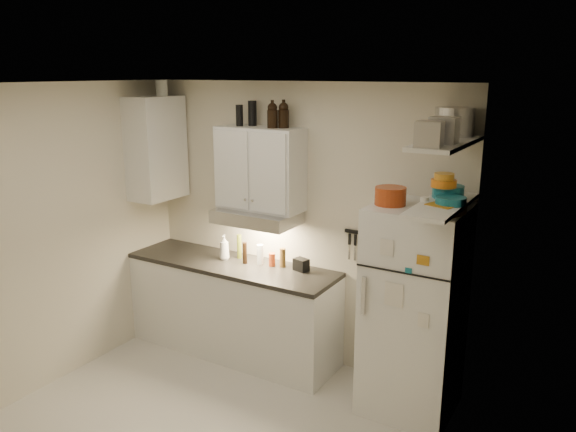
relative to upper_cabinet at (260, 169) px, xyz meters
The scene contains 35 objects.
ceiling 1.58m from the upper_cabinet, 77.33° to the right, with size 3.20×3.00×0.02m, color white.
back_wall 0.63m from the upper_cabinet, 30.26° to the left, with size 3.20×0.02×2.60m, color beige.
left_wall 1.94m from the upper_cabinet, 134.46° to the right, with size 0.02×3.00×2.60m, color beige.
right_wall 2.39m from the upper_cabinet, 34.95° to the right, with size 0.02×3.00×2.60m, color beige.
base_cabinet 1.41m from the upper_cabinet, 151.63° to the right, with size 2.10×0.60×0.88m, color white.
countertop 0.97m from the upper_cabinet, 151.63° to the right, with size 2.10×0.62×0.04m, color black.
upper_cabinet is the anchor object (origin of this frame).
side_cabinet 1.15m from the upper_cabinet, behind, with size 0.33×0.55×1.00m, color white.
range_hood 0.44m from the upper_cabinet, 90.00° to the right, with size 0.76×0.46×0.12m, color silver.
fridge 1.84m from the upper_cabinet, ahead, with size 0.70×0.68×1.70m, color white.
shelf_hi 1.82m from the upper_cabinet, 10.05° to the right, with size 0.30×0.95×0.03m, color white.
shelf_lo 1.78m from the upper_cabinet, 10.05° to the right, with size 0.30×0.95×0.03m, color white.
knife_strip 1.13m from the upper_cabinet, ahead, with size 0.42×0.02×0.03m, color black.
dutch_oven 1.36m from the upper_cabinet, 10.32° to the right, with size 0.24×0.24×0.14m, color #A63813.
book_stack 1.82m from the upper_cabinet, 10.77° to the right, with size 0.19×0.24×0.08m, color #BD7B17.
spice_jar 1.65m from the upper_cabinet, 10.34° to the right, with size 0.06×0.06×0.10m, color silver.
stock_pot 1.77m from the upper_cabinet, ahead, with size 0.29×0.29×0.21m, color silver.
tin_a 1.88m from the upper_cabinet, 14.20° to the right, with size 0.18×0.16×0.18m, color #AAAAAD.
tin_b 1.92m from the upper_cabinet, 21.37° to the right, with size 0.16×0.16×0.16m, color #AAAAAD.
bowl_teal 1.74m from the upper_cabinet, ahead, with size 0.23×0.23×0.09m, color #176C7F.
bowl_orange 1.73m from the upper_cabinet, ahead, with size 0.18×0.18×0.06m, color orange.
bowl_yellow 1.73m from the upper_cabinet, ahead, with size 0.14×0.14×0.05m, color orange.
plates 1.84m from the upper_cabinet, ahead, with size 0.21×0.21×0.05m, color #176C7F.
growler_a 0.51m from the upper_cabinet, ahead, with size 0.09×0.09×0.22m, color black, non-canonical shape.
growler_b 0.54m from the upper_cabinet, ahead, with size 0.10×0.10×0.23m, color black, non-canonical shape.
thermos_a 0.51m from the upper_cabinet, 150.90° to the left, with size 0.08×0.08×0.22m, color black.
thermos_b 0.51m from the upper_cabinet, behind, with size 0.07×0.07×0.19m, color black.
side_jar 1.28m from the upper_cabinet, behind, with size 0.11×0.11×0.15m, color silver.
soap_bottle 0.86m from the upper_cabinet, 165.86° to the right, with size 0.10×0.11×0.27m, color white.
pepper_mill 0.85m from the upper_cabinet, ahead, with size 0.06×0.06×0.18m, color brown.
oil_bottle 0.83m from the upper_cabinet, behind, with size 0.05×0.05×0.24m, color #5D681A.
vinegar_bottle 0.82m from the upper_cabinet, 144.75° to the right, with size 0.04×0.04×0.21m, color black.
clear_bottle 0.81m from the upper_cabinet, 84.58° to the right, with size 0.06×0.06×0.19m, color silver.
red_jar 0.85m from the upper_cabinet, ahead, with size 0.06×0.06×0.12m, color #A63813.
caddy 0.95m from the upper_cabinet, ahead, with size 0.13×0.09×0.11m, color black.
Camera 1 is at (2.48, -2.87, 2.68)m, focal length 35.00 mm.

